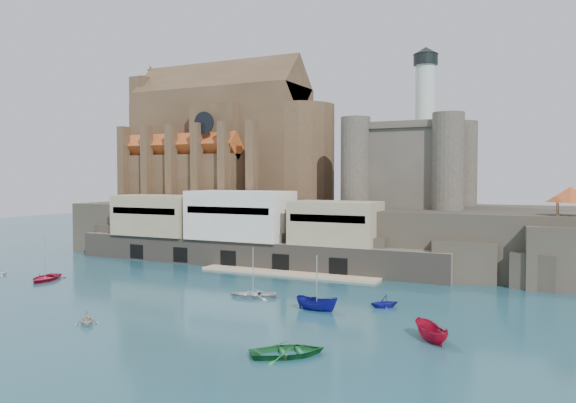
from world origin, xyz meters
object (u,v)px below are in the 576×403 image
at_px(castle_keep, 412,161).
at_px(boat_1, 87,324).
at_px(pavilion, 571,196).
at_px(boat_2, 317,310).
at_px(church, 227,146).
at_px(boat_0, 45,280).

height_order(castle_keep, boat_1, castle_keep).
distance_m(castle_keep, boat_1, 65.28).
xyz_separation_m(castle_keep, pavilion, (25.92, -15.08, -5.59)).
relative_size(castle_keep, boat_2, 5.55).
distance_m(castle_keep, pavilion, 30.50).
height_order(pavilion, boat_1, pavilion).
distance_m(church, castle_keep, 40.39).
height_order(castle_keep, boat_0, castle_keep).
bearing_deg(boat_2, boat_1, 133.96).
bearing_deg(boat_2, boat_0, 94.72).
bearing_deg(church, boat_0, -95.29).
bearing_deg(castle_keep, boat_0, -135.40).
xyz_separation_m(church, castle_keep, (40.21, -0.78, -3.81)).
xyz_separation_m(boat_1, boat_2, (19.39, 16.13, 0.00)).
bearing_deg(boat_1, pavilion, -4.98).
xyz_separation_m(church, boat_1, (20.37, -60.21, -22.13)).
bearing_deg(boat_0, boat_1, -53.81).
xyz_separation_m(castle_keep, boat_0, (-44.33, -43.71, -18.31)).
height_order(pavilion, boat_2, pavilion).
xyz_separation_m(pavilion, boat_0, (-70.25, -28.63, -12.73)).
xyz_separation_m(boat_0, boat_2, (43.88, 0.39, 0.00)).
bearing_deg(boat_1, boat_2, -9.33).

